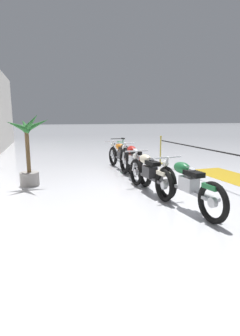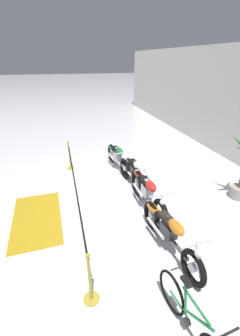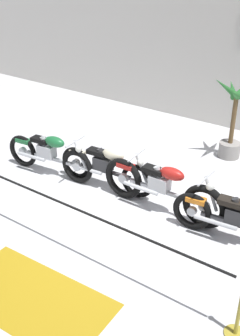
# 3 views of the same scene
# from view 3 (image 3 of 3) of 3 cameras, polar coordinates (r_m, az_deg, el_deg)

# --- Properties ---
(ground_plane) EXTENTS (120.00, 120.00, 0.00)m
(ground_plane) POSITION_cam_3_polar(r_m,az_deg,el_deg) (7.50, -0.83, -6.56)
(ground_plane) COLOR silver
(back_wall) EXTENTS (28.00, 0.29, 4.20)m
(back_wall) POSITION_cam_3_polar(r_m,az_deg,el_deg) (10.94, 15.82, 15.75)
(back_wall) COLOR silver
(back_wall) RESTS_ON ground
(motorcycle_green_0) EXTENTS (2.12, 0.62, 0.93)m
(motorcycle_green_0) POSITION_cam_3_polar(r_m,az_deg,el_deg) (8.73, -9.60, 1.92)
(motorcycle_green_0) COLOR black
(motorcycle_green_0) RESTS_ON ground
(motorcycle_cream_1) EXTENTS (2.10, 0.62, 0.92)m
(motorcycle_cream_1) POSITION_cam_3_polar(r_m,az_deg,el_deg) (8.13, -1.95, 0.25)
(motorcycle_cream_1) COLOR black
(motorcycle_cream_1) RESTS_ON ground
(motorcycle_red_2) EXTENTS (2.45, 0.62, 0.98)m
(motorcycle_red_2) POSITION_cam_3_polar(r_m,az_deg,el_deg) (7.42, 5.74, -2.68)
(motorcycle_red_2) COLOR black
(motorcycle_red_2) RESTS_ON ground
(potted_palm_left_of_row) EXTENTS (1.02, 1.05, 1.87)m
(potted_palm_left_of_row) POSITION_cam_3_polar(r_m,az_deg,el_deg) (9.51, 15.04, 6.07)
(potted_palm_left_of_row) COLOR gray
(potted_palm_left_of_row) RESTS_ON ground
(stanchion_far_left) EXTENTS (5.25, 0.28, 1.05)m
(stanchion_far_left) POSITION_cam_3_polar(r_m,az_deg,el_deg) (7.00, -13.32, -3.78)
(stanchion_far_left) COLOR gold
(stanchion_far_left) RESTS_ON ground
(stanchion_mid_left) EXTENTS (0.28, 0.28, 1.05)m
(stanchion_mid_left) POSITION_cam_3_polar(r_m,az_deg,el_deg) (5.52, 15.80, -18.46)
(stanchion_mid_left) COLOR gold
(stanchion_mid_left) RESTS_ON ground
(floor_banner) EXTENTS (2.30, 1.28, 0.01)m
(floor_banner) POSITION_cam_3_polar(r_m,az_deg,el_deg) (6.12, -11.87, -16.86)
(floor_banner) COLOR #B78E19
(floor_banner) RESTS_ON ground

